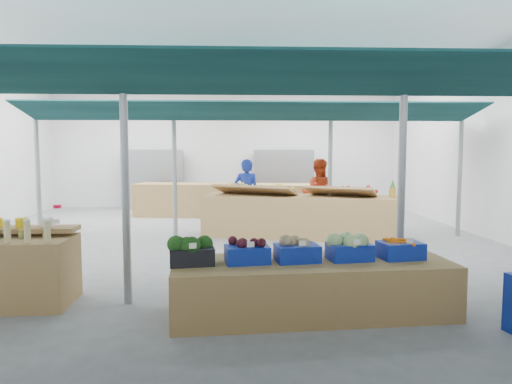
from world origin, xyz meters
TOP-DOWN VIEW (x-y plane):
  - floor at (0.00, 0.00)m, footprint 13.00×13.00m
  - hall at (0.00, 1.44)m, footprint 13.00×13.00m
  - pole_grid at (0.75, -1.75)m, footprint 10.00×4.60m
  - awnings at (0.75, -1.75)m, footprint 9.50×7.08m
  - back_shelving_left at (-2.50, 6.00)m, footprint 2.00×0.50m
  - back_shelving_right at (2.00, 6.00)m, footprint 2.00×0.50m
  - veg_counter at (1.28, -4.46)m, footprint 3.35×1.34m
  - fruit_counter at (1.83, 0.50)m, footprint 4.54×2.05m
  - far_counter at (0.06, 3.97)m, footprint 5.58×1.89m
  - vendor_left at (0.63, 1.60)m, footprint 0.72×0.56m
  - vendor_right at (2.43, 1.60)m, footprint 0.99×0.85m
  - crate_broccoli at (-0.13, -4.57)m, footprint 0.55×0.44m
  - crate_beets at (0.51, -4.52)m, footprint 0.55×0.44m
  - crate_celeriac at (1.10, -4.48)m, footprint 0.55×0.44m
  - crate_cabbage at (1.73, -4.43)m, footprint 0.55×0.44m
  - crate_carrots at (2.37, -4.38)m, footprint 0.55×0.44m
  - sparrow at (-0.26, -4.70)m, footprint 0.12×0.09m
  - pole_ribbon at (-2.34, -2.74)m, footprint 0.12×0.12m
  - apple_heap_yellow at (0.79, 0.64)m, footprint 2.01×1.48m
  - apple_heap_red at (2.68, 0.19)m, footprint 1.65×1.30m
  - pineapple at (3.75, -0.06)m, footprint 0.14×0.14m

SIDE VIEW (x-z plane):
  - floor at x=0.00m, z-range 0.00..0.00m
  - veg_counter at x=1.28m, z-range 0.00..0.64m
  - fruit_counter at x=1.83m, z-range 0.00..0.95m
  - far_counter at x=0.06m, z-range 0.00..0.99m
  - crate_carrots at x=2.37m, z-range 0.60..0.89m
  - crate_beets at x=0.51m, z-range 0.63..0.92m
  - crate_celeriac at x=1.10m, z-range 0.63..0.94m
  - crate_broccoli at x=-0.13m, z-range 0.62..0.97m
  - crate_cabbage at x=1.73m, z-range 0.62..0.97m
  - vendor_left at x=0.63m, z-range 0.00..1.77m
  - vendor_right at x=2.43m, z-range 0.00..1.77m
  - sparrow at x=-0.26m, z-range 0.83..0.94m
  - back_shelving_left at x=-2.50m, z-range 0.00..2.00m
  - back_shelving_right at x=2.00m, z-range 0.00..2.00m
  - pole_ribbon at x=-2.34m, z-range 0.94..1.22m
  - apple_heap_yellow at x=0.79m, z-range 0.98..1.25m
  - apple_heap_red at x=2.68m, z-range 0.98..1.25m
  - pineapple at x=3.75m, z-range 0.93..1.32m
  - pole_grid at x=0.75m, z-range 0.31..3.31m
  - hall at x=0.00m, z-range -3.85..9.15m
  - awnings at x=0.75m, z-range 2.63..2.93m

